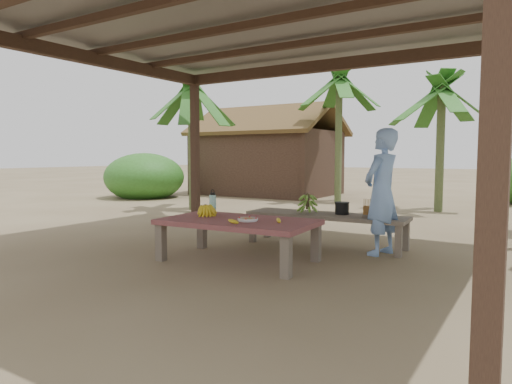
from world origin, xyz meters
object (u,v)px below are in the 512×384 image
Objects in this scene: ripe_banana_bunch at (206,210)px; cooking_pot at (342,208)px; work_table at (238,225)px; bench at (326,218)px; water_flask at (213,204)px; plate at (248,219)px; woman at (382,192)px.

ripe_banana_bunch is 1.89m from cooking_pot.
cooking_pot is (0.72, 1.47, 0.09)m from work_table.
work_table reaches higher than bench.
bench is 0.25m from cooking_pot.
work_table is 0.61m from water_flask.
water_flask reaches higher than ripe_banana_bunch.
plate is at bearing -106.82° from bench.
work_table is 0.19m from plate.
water_flask is at bearing 154.73° from work_table.
water_flask is 2.14m from woman.
water_flask reaches higher than plate.
water_flask is at bearing -135.13° from cooking_pot.
work_table is at bearing -31.65° from woman.
cooking_pot is (1.24, 1.42, -0.05)m from ripe_banana_bunch.
water_flask is 1.78m from cooking_pot.
plate is at bearing -20.40° from water_flask.
plate is at bearing -19.85° from work_table.
woman is (0.80, -0.13, 0.40)m from bench.
cooking_pot is at bearing 48.77° from ripe_banana_bunch.
woman is at bearing -19.19° from cooking_pot.
plate is at bearing -26.66° from woman.
water_flask is (-0.54, 0.21, 0.20)m from work_table.
woman is at bearing 29.23° from water_flask.
woman is (0.60, -0.21, 0.27)m from cooking_pot.
water_flask is at bearing -135.24° from bench.
water_flask reaches higher than bench.
woman is at bearing -11.94° from bench.
water_flask is (-0.71, 0.26, 0.12)m from plate.
water_flask is 0.20× the size of woman.
work_table is 7.19× the size of ripe_banana_bunch.
work_table is 0.83× the size of bench.
plate reaches higher than bench.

